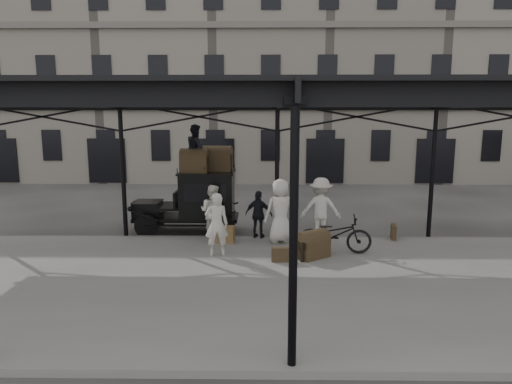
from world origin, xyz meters
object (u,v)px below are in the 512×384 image
taxi (198,199)px  steamer_trunk_platform (313,246)px  bicycle (335,234)px  steamer_trunk_roof_near (194,162)px  porter_official (259,215)px  porter_left (217,224)px

taxi → steamer_trunk_platform: 4.90m
steamer_trunk_platform → bicycle: bearing=-3.8°
steamer_trunk_roof_near → taxi: bearing=75.0°
bicycle → porter_official: bearing=58.2°
porter_left → steamer_trunk_platform: porter_left is taller
steamer_trunk_roof_near → steamer_trunk_platform: steamer_trunk_roof_near is taller
taxi → porter_official: (2.11, -1.16, -0.28)m
porter_left → bicycle: bearing=177.6°
porter_left → bicycle: porter_left is taller
porter_official → steamer_trunk_platform: bearing=144.1°
porter_left → bicycle: size_ratio=0.86×
porter_left → steamer_trunk_roof_near: (-1.01, 2.80, 1.46)m
porter_left → steamer_trunk_roof_near: steamer_trunk_roof_near is taller
porter_official → bicycle: (2.21, -1.60, -0.22)m
porter_left → porter_official: size_ratio=1.18×
taxi → porter_official: size_ratio=2.36×
porter_official → bicycle: 2.74m
taxi → bicycle: size_ratio=1.73×
porter_left → taxi: bearing=-80.3°
porter_left → steamer_trunk_platform: bearing=169.7°
bicycle → steamer_trunk_platform: (-0.68, -0.43, -0.23)m
porter_left → porter_official: 2.23m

